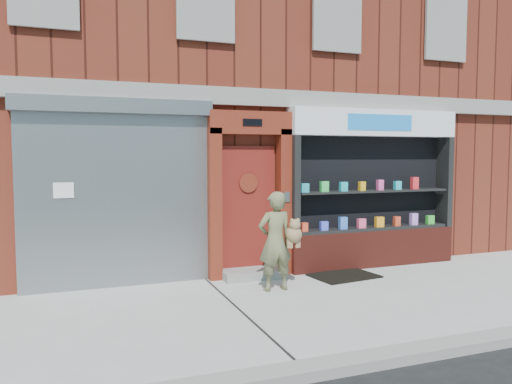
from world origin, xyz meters
TOP-DOWN VIEW (x-y plane):
  - ground at (0.00, 0.00)m, footprint 80.00×80.00m
  - curb at (0.00, -2.15)m, footprint 60.00×0.30m
  - building at (-0.00, 5.99)m, footprint 12.00×8.16m
  - shutter_bay at (-3.00, 1.93)m, footprint 3.10×0.30m
  - red_door_bay at (-0.75, 1.86)m, footprint 1.52×0.58m
  - pharmacy_bay at (1.75, 1.81)m, footprint 3.50×0.41m
  - woman at (-0.67, 0.83)m, footprint 0.74×0.41m
  - doormat at (0.79, 1.22)m, footprint 1.21×0.92m

SIDE VIEW (x-z plane):
  - ground at x=0.00m, z-range 0.00..0.00m
  - doormat at x=0.79m, z-range 0.00..0.03m
  - curb at x=0.00m, z-range 0.00..0.12m
  - woman at x=-0.67m, z-range 0.01..1.58m
  - pharmacy_bay at x=1.75m, z-range -0.13..2.87m
  - red_door_bay at x=-0.75m, z-range 0.01..2.91m
  - shutter_bay at x=-3.00m, z-range 0.20..3.24m
  - building at x=0.00m, z-range 0.00..8.00m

